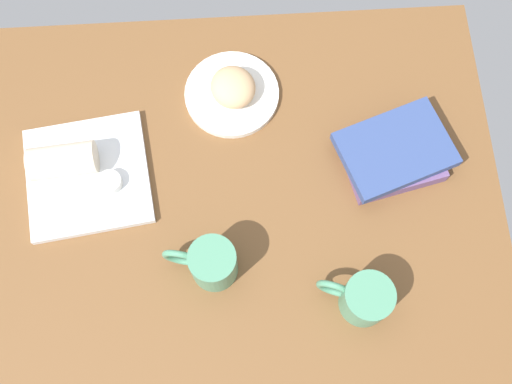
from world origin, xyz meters
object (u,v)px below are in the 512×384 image
object	(u,v)px
breakfast_wrap	(63,161)
coffee_mug	(211,263)
round_plate	(232,94)
scone_pastry	(233,87)
square_plate	(88,176)
sauce_cup	(110,182)
book_stack	(393,153)
second_mug	(364,298)

from	to	relation	value
breakfast_wrap	coffee_mug	size ratio (longest dim) A/B	0.92
round_plate	coffee_mug	xyz separation A→B (cm)	(-5.35, -36.68, 4.42)
scone_pastry	round_plate	bearing A→B (deg)	143.39
square_plate	coffee_mug	distance (cm)	31.74
scone_pastry	sauce_cup	world-z (taller)	scone_pastry
book_stack	round_plate	bearing A→B (deg)	152.76
scone_pastry	coffee_mug	xyz separation A→B (cm)	(-5.72, -36.41, 0.96)
sauce_cup	book_stack	size ratio (longest dim) A/B	0.19
sauce_cup	scone_pastry	bearing A→B (deg)	36.62
sauce_cup	breakfast_wrap	size ratio (longest dim) A/B	0.36
square_plate	breakfast_wrap	world-z (taller)	breakfast_wrap
scone_pastry	book_stack	size ratio (longest dim) A/B	0.39
scone_pastry	coffee_mug	bearing A→B (deg)	-98.93
square_plate	coffee_mug	bearing A→B (deg)	-39.79
square_plate	sauce_cup	bearing A→B (deg)	-25.56
coffee_mug	second_mug	xyz separation A→B (cm)	(27.35, -8.03, -0.35)
breakfast_wrap	second_mug	world-z (taller)	second_mug
coffee_mug	book_stack	bearing A→B (deg)	29.27
second_mug	coffee_mug	bearing A→B (deg)	163.63
scone_pastry	book_stack	xyz separation A→B (cm)	(30.96, -15.85, -1.31)
scone_pastry	second_mug	world-z (taller)	second_mug
breakfast_wrap	coffee_mug	bearing A→B (deg)	-132.99
scone_pastry	book_stack	distance (cm)	34.81
coffee_mug	breakfast_wrap	bearing A→B (deg)	141.91
scone_pastry	sauce_cup	xyz separation A→B (cm)	(-25.03, -18.61, -1.44)
book_stack	sauce_cup	bearing A→B (deg)	-177.19
coffee_mug	second_mug	world-z (taller)	coffee_mug
scone_pastry	sauce_cup	distance (cm)	31.23
scone_pastry	square_plate	world-z (taller)	scone_pastry
sauce_cup	second_mug	bearing A→B (deg)	-28.97
round_plate	book_stack	bearing A→B (deg)	-27.24
scone_pastry	sauce_cup	size ratio (longest dim) A/B	2.07
square_plate	sauce_cup	world-z (taller)	sauce_cup
breakfast_wrap	sauce_cup	bearing A→B (deg)	-120.46
scone_pastry	square_plate	xyz separation A→B (cm)	(-29.88, -16.29, -3.36)
second_mug	breakfast_wrap	bearing A→B (deg)	151.55
sauce_cup	second_mug	world-z (taller)	second_mug
breakfast_wrap	second_mug	distance (cm)	63.00
scone_pastry	sauce_cup	bearing A→B (deg)	-143.38
coffee_mug	square_plate	bearing A→B (deg)	140.21
scone_pastry	coffee_mug	world-z (taller)	coffee_mug
square_plate	sauce_cup	xyz separation A→B (cm)	(4.85, -2.32, 1.92)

